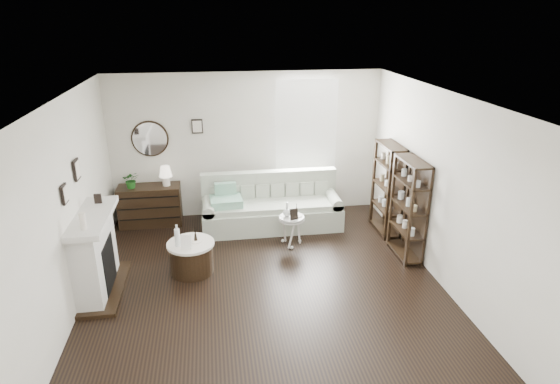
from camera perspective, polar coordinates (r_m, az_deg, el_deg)
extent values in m
plane|color=black|center=(6.81, -1.70, -11.59)|extent=(5.50, 5.50, 0.00)
plane|color=white|center=(5.81, -1.99, 11.43)|extent=(5.50, 5.50, 0.00)
plane|color=beige|center=(8.78, -3.99, 5.69)|extent=(5.00, 0.00, 5.00)
plane|color=beige|center=(3.81, 3.33, -16.58)|extent=(5.00, 0.00, 5.00)
plane|color=beige|center=(6.42, -24.61, -2.16)|extent=(0.00, 5.50, 5.50)
plane|color=beige|center=(6.91, 19.21, 0.22)|extent=(0.00, 5.50, 5.50)
cube|color=white|center=(8.85, 3.15, 7.50)|extent=(1.00, 0.02, 1.80)
cube|color=white|center=(8.79, 3.23, 7.41)|extent=(1.15, 0.02, 1.90)
cylinder|color=silver|center=(8.74, -15.58, 6.25)|extent=(0.60, 0.03, 0.60)
cube|color=black|center=(8.63, -10.06, 7.89)|extent=(0.20, 0.03, 0.26)
cube|color=silver|center=(6.96, -21.64, -7.20)|extent=(0.34, 1.20, 1.10)
cube|color=black|center=(7.02, -21.24, -8.28)|extent=(0.30, 0.65, 0.70)
cube|color=silver|center=(6.71, -21.87, -2.89)|extent=(0.44, 1.35, 0.08)
cube|color=black|center=(7.19, -20.45, -10.88)|extent=(0.50, 1.40, 0.05)
cylinder|color=silver|center=(6.25, -22.91, -3.28)|extent=(0.08, 0.08, 0.22)
cube|color=black|center=(7.03, -21.33, -0.76)|extent=(0.10, 0.03, 0.14)
cube|color=black|center=(6.28, -24.80, -0.23)|extent=(0.03, 0.18, 0.24)
cube|color=black|center=(6.84, -23.55, 2.51)|extent=(0.03, 0.22, 0.28)
cube|color=black|center=(8.34, 12.98, 0.38)|extent=(0.30, 0.80, 1.60)
cylinder|color=tan|center=(8.22, 13.31, -2.06)|extent=(0.08, 0.08, 0.11)
cylinder|color=tan|center=(8.44, 12.70, -1.41)|extent=(0.08, 0.08, 0.11)
cylinder|color=tan|center=(8.65, 12.13, -0.78)|extent=(0.08, 0.08, 0.11)
cylinder|color=tan|center=(8.08, 13.55, 0.55)|extent=(0.08, 0.08, 0.11)
cylinder|color=tan|center=(8.30, 12.92, 1.15)|extent=(0.08, 0.08, 0.11)
cylinder|color=tan|center=(8.52, 12.33, 1.72)|extent=(0.08, 0.08, 0.11)
cylinder|color=tan|center=(7.95, 13.79, 3.25)|extent=(0.08, 0.08, 0.11)
cylinder|color=tan|center=(8.17, 13.15, 3.79)|extent=(0.08, 0.08, 0.11)
cylinder|color=tan|center=(8.39, 12.54, 4.29)|extent=(0.08, 0.08, 0.11)
cube|color=black|center=(7.58, 15.39, -2.00)|extent=(0.30, 0.80, 1.60)
cylinder|color=tan|center=(7.47, 15.79, -4.73)|extent=(0.08, 0.08, 0.11)
cylinder|color=tan|center=(7.68, 15.05, -3.94)|extent=(0.08, 0.08, 0.11)
cylinder|color=tan|center=(7.89, 14.35, -3.19)|extent=(0.08, 0.08, 0.11)
cylinder|color=tan|center=(7.31, 16.09, -1.90)|extent=(0.08, 0.08, 0.11)
cylinder|color=tan|center=(7.52, 15.33, -1.17)|extent=(0.08, 0.08, 0.11)
cylinder|color=tan|center=(7.74, 14.62, -0.48)|extent=(0.08, 0.08, 0.11)
cylinder|color=tan|center=(7.17, 16.41, 1.04)|extent=(0.08, 0.08, 0.11)
cylinder|color=tan|center=(7.39, 15.63, 1.70)|extent=(0.08, 0.08, 0.11)
cylinder|color=tan|center=(7.60, 14.89, 2.32)|extent=(0.08, 0.08, 0.11)
cube|color=#AAB3A0|center=(8.50, -1.01, -3.04)|extent=(2.48, 0.86, 0.40)
cube|color=#AAB3A0|center=(8.37, -1.00, -1.56)|extent=(2.15, 0.69, 0.10)
cube|color=#AAB3A0|center=(8.66, -1.32, 0.17)|extent=(2.48, 0.19, 0.76)
cube|color=#AAB3A0|center=(8.42, -8.65, -3.17)|extent=(0.21, 0.81, 0.50)
cube|color=#AAB3A0|center=(8.69, 6.38, -2.28)|extent=(0.21, 0.81, 0.50)
cube|color=#28945F|center=(8.25, -6.58, -1.17)|extent=(0.58, 0.48, 0.14)
cube|color=brown|center=(8.72, 5.26, -2.41)|extent=(0.64, 0.22, 0.42)
cube|color=black|center=(8.88, -15.52, -1.56)|extent=(1.11, 0.46, 0.74)
cube|color=black|center=(8.73, -15.58, -3.17)|extent=(1.06, 0.01, 0.02)
cube|color=black|center=(8.65, -15.71, -1.94)|extent=(1.06, 0.01, 0.02)
cube|color=black|center=(8.57, -15.84, -0.69)|extent=(1.06, 0.01, 0.01)
imported|color=#185017|center=(8.70, -17.69, 1.41)|extent=(0.30, 0.27, 0.31)
cylinder|color=black|center=(7.20, -10.72, -7.95)|extent=(0.64, 0.64, 0.45)
cylinder|color=silver|center=(7.08, -10.85, -6.23)|extent=(0.70, 0.70, 0.04)
cylinder|color=white|center=(7.74, 1.43, -3.10)|extent=(0.42, 0.42, 0.03)
cylinder|color=silver|center=(7.75, 1.43, -3.35)|extent=(0.43, 0.43, 0.02)
cylinder|color=silver|center=(7.85, 1.41, -4.84)|extent=(0.03, 0.03, 0.48)
cylinder|color=silver|center=(6.94, -12.43, -5.21)|extent=(0.08, 0.08, 0.34)
cube|color=white|center=(6.88, -11.37, -6.00)|extent=(0.16, 0.09, 0.21)
cube|color=black|center=(7.60, 1.72, -2.72)|extent=(0.14, 0.08, 0.18)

